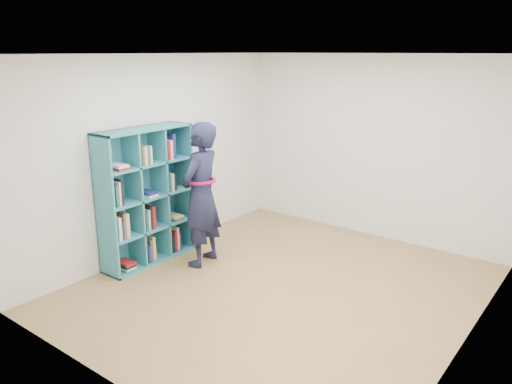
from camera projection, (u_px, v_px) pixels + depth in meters
The scene contains 9 objects.
floor at pixel (281, 288), 5.75m from camera, with size 4.50×4.50×0.00m, color olive.
ceiling at pixel (284, 54), 5.04m from camera, with size 4.50×4.50×0.00m, color white.
wall_left at pixel (157, 156), 6.56m from camera, with size 0.02×4.50×2.60m, color silver.
wall_right at pixel (477, 214), 4.23m from camera, with size 0.02×4.50×2.60m, color silver.
wall_back at pixel (372, 148), 7.11m from camera, with size 4.00×0.02×2.60m, color silver.
wall_front at pixel (110, 238), 3.68m from camera, with size 4.00×0.02×2.60m, color silver.
bookshelf at pixel (146, 198), 6.30m from camera, with size 0.38×1.30×1.73m.
person at pixel (201, 195), 6.18m from camera, with size 0.56×0.74×1.82m.
smartphone at pixel (195, 183), 6.27m from camera, with size 0.04×0.08×0.12m.
Camera 1 is at (2.95, -4.33, 2.63)m, focal length 35.00 mm.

